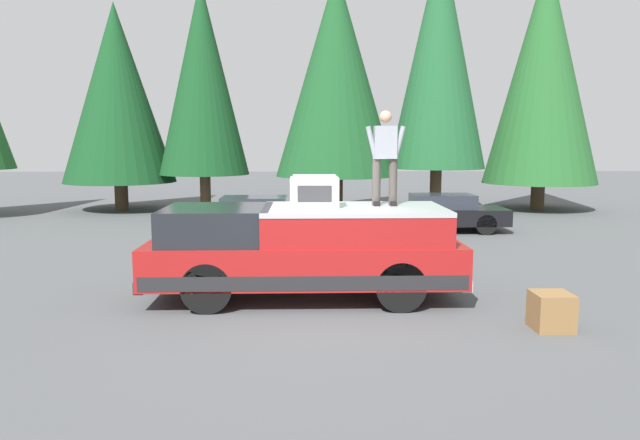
{
  "coord_description": "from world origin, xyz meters",
  "views": [
    {
      "loc": [
        -9.98,
        0.18,
        2.81
      ],
      "look_at": [
        0.93,
        -0.12,
        1.35
      ],
      "focal_mm": 33.37,
      "sensor_mm": 36.0,
      "label": 1
    }
  ],
  "objects_px": {
    "compressor_unit": "(314,191)",
    "parked_car_black": "(439,213)",
    "wooden_crate": "(551,311)",
    "pickup_truck": "(304,250)",
    "parked_car_silver": "(251,216)",
    "person_on_truck_bed": "(385,155)"
  },
  "relations": [
    {
      "from": "parked_car_black",
      "to": "person_on_truck_bed",
      "type": "bearing_deg",
      "value": 160.0
    },
    {
      "from": "compressor_unit",
      "to": "parked_car_black",
      "type": "distance_m",
      "value": 8.92
    },
    {
      "from": "parked_car_black",
      "to": "wooden_crate",
      "type": "height_order",
      "value": "parked_car_black"
    },
    {
      "from": "pickup_truck",
      "to": "wooden_crate",
      "type": "distance_m",
      "value": 4.19
    },
    {
      "from": "parked_car_silver",
      "to": "pickup_truck",
      "type": "bearing_deg",
      "value": -167.66
    },
    {
      "from": "parked_car_black",
      "to": "parked_car_silver",
      "type": "relative_size",
      "value": 1.0
    },
    {
      "from": "compressor_unit",
      "to": "parked_car_black",
      "type": "xyz_separation_m",
      "value": [
        7.83,
        -4.04,
        -1.35
      ]
    },
    {
      "from": "parked_car_silver",
      "to": "wooden_crate",
      "type": "relative_size",
      "value": 7.32
    },
    {
      "from": "pickup_truck",
      "to": "parked_car_black",
      "type": "relative_size",
      "value": 1.35
    },
    {
      "from": "compressor_unit",
      "to": "parked_car_silver",
      "type": "distance_m",
      "value": 7.5
    },
    {
      "from": "compressor_unit",
      "to": "wooden_crate",
      "type": "bearing_deg",
      "value": -118.37
    },
    {
      "from": "wooden_crate",
      "to": "person_on_truck_bed",
      "type": "bearing_deg",
      "value": 46.63
    },
    {
      "from": "pickup_truck",
      "to": "parked_car_black",
      "type": "bearing_deg",
      "value": -28.29
    },
    {
      "from": "parked_car_black",
      "to": "compressor_unit",
      "type": "bearing_deg",
      "value": 152.71
    },
    {
      "from": "person_on_truck_bed",
      "to": "wooden_crate",
      "type": "height_order",
      "value": "person_on_truck_bed"
    },
    {
      "from": "person_on_truck_bed",
      "to": "parked_car_silver",
      "type": "height_order",
      "value": "person_on_truck_bed"
    },
    {
      "from": "pickup_truck",
      "to": "compressor_unit",
      "type": "bearing_deg",
      "value": -87.26
    },
    {
      "from": "pickup_truck",
      "to": "compressor_unit",
      "type": "relative_size",
      "value": 6.6
    },
    {
      "from": "compressor_unit",
      "to": "parked_car_silver",
      "type": "height_order",
      "value": "compressor_unit"
    },
    {
      "from": "person_on_truck_bed",
      "to": "parked_car_silver",
      "type": "relative_size",
      "value": 0.41
    },
    {
      "from": "compressor_unit",
      "to": "parked_car_black",
      "type": "bearing_deg",
      "value": -27.29
    },
    {
      "from": "pickup_truck",
      "to": "compressor_unit",
      "type": "distance_m",
      "value": 1.07
    }
  ]
}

